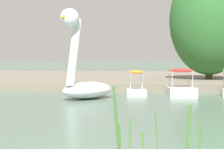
{
  "coord_description": "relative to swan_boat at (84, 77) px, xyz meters",
  "views": [
    {
      "loc": [
        0.86,
        -7.11,
        1.93
      ],
      "look_at": [
        -2.06,
        15.73,
        1.14
      ],
      "focal_mm": 71.97,
      "sensor_mm": 36.0,
      "label": 1
    }
  ],
  "objects": [
    {
      "name": "pedal_boat_red",
      "position": [
        4.66,
        2.3,
        -0.59
      ],
      "size": [
        1.66,
        2.49,
        1.44
      ],
      "color": "white",
      "rests_on": "ground_plane"
    },
    {
      "name": "shore_bank_far",
      "position": [
        3.21,
        18.36,
        -0.81
      ],
      "size": [
        157.38,
        27.76,
        0.49
      ],
      "primitive_type": "cube",
      "color": "slate",
      "rests_on": "ground_plane"
    },
    {
      "name": "tree_willow_overhanging",
      "position": [
        6.89,
        11.42,
        3.62
      ],
      "size": [
        7.89,
        7.96,
        8.08
      ],
      "color": "#4C3823",
      "rests_on": "shore_bank_far"
    },
    {
      "name": "pedal_boat_orange",
      "position": [
        2.35,
        2.37,
        -0.67
      ],
      "size": [
        1.2,
        1.89,
        1.35
      ],
      "color": "white",
      "rests_on": "ground_plane"
    },
    {
      "name": "swan_boat",
      "position": [
        0.0,
        0.0,
        0.0
      ],
      "size": [
        2.97,
        3.68,
        4.27
      ],
      "color": "white",
      "rests_on": "ground_plane"
    }
  ]
}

